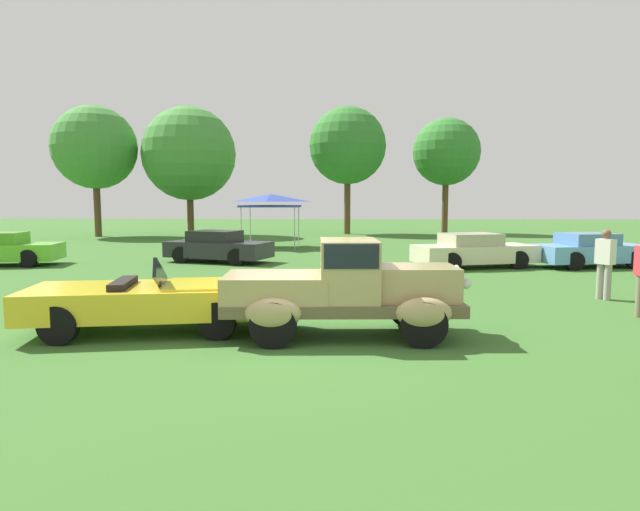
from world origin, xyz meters
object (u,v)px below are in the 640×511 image
show_car_lime (2,249)px  show_car_cream (474,251)px  feature_pickup_truck (344,288)px  canopy_tent_left_field (271,200)px  spectator_near_truck (605,262)px  show_car_skyblue (590,250)px  neighbor_convertible (153,300)px  show_car_charcoal (218,247)px

show_car_lime → show_car_cream: 17.16m
feature_pickup_truck → canopy_tent_left_field: bearing=101.4°
show_car_cream → spectator_near_truck: bearing=-75.5°
show_car_skyblue → canopy_tent_left_field: size_ratio=1.45×
neighbor_convertible → canopy_tent_left_field: (-0.12, 17.51, 1.84)m
feature_pickup_truck → show_car_skyblue: feature_pickup_truck is taller
show_car_skyblue → spectator_near_truck: (-2.63, -6.41, 0.31)m
feature_pickup_truck → canopy_tent_left_field: canopy_tent_left_field is taller
feature_pickup_truck → spectator_near_truck: (6.27, 3.71, 0.05)m
feature_pickup_truck → canopy_tent_left_field: (-3.59, 17.76, 1.56)m
spectator_near_truck → canopy_tent_left_field: bearing=125.0°
show_car_charcoal → spectator_near_truck: size_ratio=2.55×
show_car_lime → show_car_charcoal: same height
show_car_charcoal → spectator_near_truck: 13.32m
neighbor_convertible → show_car_cream: size_ratio=0.98×
neighbor_convertible → canopy_tent_left_field: 17.61m
show_car_cream → show_car_skyblue: same height
feature_pickup_truck → show_car_lime: size_ratio=1.03×
spectator_near_truck → show_car_skyblue: bearing=67.7°
show_car_lime → show_car_charcoal: size_ratio=0.95×
show_car_skyblue → spectator_near_truck: bearing=-112.3°
neighbor_convertible → spectator_near_truck: (9.73, 3.46, 0.33)m
neighbor_convertible → feature_pickup_truck: bearing=-4.1°
feature_pickup_truck → show_car_lime: feature_pickup_truck is taller
show_car_charcoal → spectator_near_truck: bearing=-33.7°
show_car_cream → canopy_tent_left_field: 11.62m
canopy_tent_left_field → show_car_cream: bearing=-43.9°
feature_pickup_truck → show_car_charcoal: size_ratio=0.98×
show_car_charcoal → show_car_skyblue: bearing=-4.1°
neighbor_convertible → canopy_tent_left_field: canopy_tent_left_field is taller
show_car_charcoal → canopy_tent_left_field: 7.01m
show_car_cream → canopy_tent_left_field: canopy_tent_left_field is taller
show_car_lime → show_car_cream: (17.16, 0.07, 0.00)m
show_car_lime → show_car_cream: bearing=0.2°
feature_pickup_truck → neighbor_convertible: (-3.47, 0.25, -0.28)m
feature_pickup_truck → spectator_near_truck: bearing=30.6°
show_car_charcoal → show_car_cream: bearing=-7.8°
show_car_charcoal → canopy_tent_left_field: (1.22, 6.65, 1.82)m
show_car_cream → canopy_tent_left_field: size_ratio=1.57×
neighbor_convertible → spectator_near_truck: spectator_near_truck is taller
show_car_charcoal → show_car_skyblue: (13.70, -0.98, -0.00)m
show_car_skyblue → feature_pickup_truck: bearing=-131.3°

